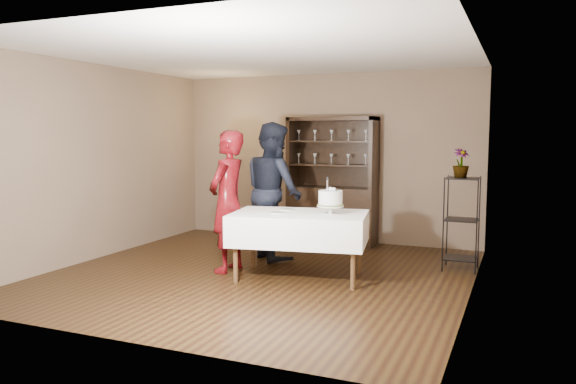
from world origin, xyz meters
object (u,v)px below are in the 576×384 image
at_px(man, 274,191).
at_px(cake, 331,199).
at_px(plant_etagere, 462,220).
at_px(woman, 228,201).
at_px(cake_table, 299,228).
at_px(china_hutch, 332,202).
at_px(potted_plant, 461,163).

height_order(man, cake, man).
height_order(plant_etagere, woman, woman).
relative_size(plant_etagere, woman, 0.67).
relative_size(cake_table, man, 0.92).
bearing_deg(china_hutch, man, -107.21).
xyz_separation_m(cake_table, potted_plant, (1.73, 1.18, 0.76)).
bearing_deg(cake_table, cake, 8.11).
bearing_deg(china_hutch, potted_plant, -27.36).
distance_m(plant_etagere, cake_table, 2.12).
bearing_deg(woman, cake_table, 93.18).
bearing_deg(cake_table, woman, -179.15).
relative_size(plant_etagere, potted_plant, 3.27).
distance_m(plant_etagere, man, 2.53).
relative_size(cake, potted_plant, 1.19).
distance_m(woman, cake, 1.34).
bearing_deg(man, woman, 118.32).
height_order(cake, potted_plant, potted_plant).
relative_size(woman, cake, 4.08).
height_order(plant_etagere, cake_table, plant_etagere).
relative_size(china_hutch, woman, 1.12).
relative_size(woman, potted_plant, 4.87).
distance_m(woman, potted_plant, 2.98).
bearing_deg(plant_etagere, cake, -140.66).
height_order(china_hutch, plant_etagere, china_hutch).
xyz_separation_m(cake_table, woman, (-0.97, -0.01, 0.28)).
bearing_deg(woman, plant_etagere, 116.15).
bearing_deg(china_hutch, cake_table, -81.77).
bearing_deg(potted_plant, cake_table, -145.68).
xyz_separation_m(woman, man, (0.23, 0.91, 0.06)).
distance_m(cake_table, cake, 0.52).
bearing_deg(man, potted_plant, -131.16).
height_order(woman, cake, woman).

